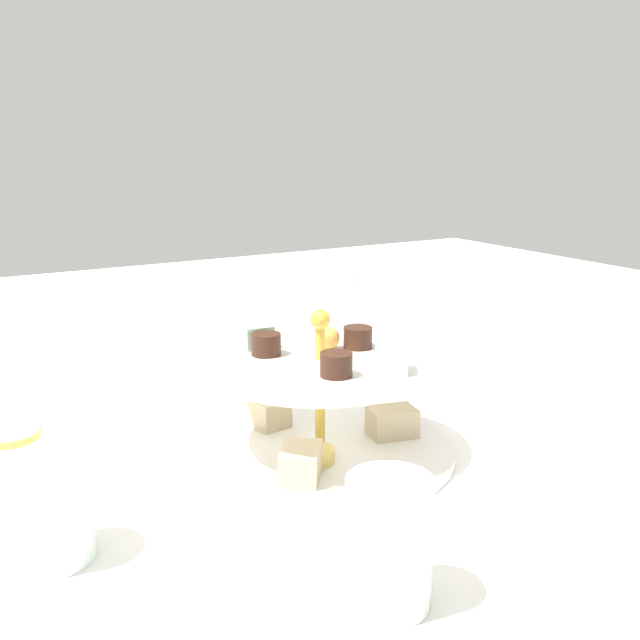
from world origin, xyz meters
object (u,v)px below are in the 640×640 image
object	(u,v)px
tiered_serving_stand	(320,411)
water_glass_short_left	(50,514)
butter_knife_left	(636,444)
water_glass_tall_right	(343,321)
butter_knife_right	(101,392)
teacup_with_saucer	(10,457)
water_glass_mid_back	(389,542)

from	to	relation	value
tiered_serving_stand	water_glass_short_left	xyz separation A→B (m)	(0.06, -0.27, -0.01)
tiered_serving_stand	butter_knife_left	bearing A→B (deg)	62.89
water_glass_tall_right	butter_knife_right	world-z (taller)	water_glass_tall_right
teacup_with_saucer	water_glass_mid_back	xyz separation A→B (m)	(0.33, 0.19, 0.02)
tiered_serving_stand	butter_knife_left	world-z (taller)	tiered_serving_stand
water_glass_tall_right	teacup_with_saucer	size ratio (longest dim) A/B	1.54
tiered_serving_stand	teacup_with_saucer	world-z (taller)	tiered_serving_stand
teacup_with_saucer	butter_knife_left	xyz separation A→B (m)	(0.24, 0.57, -0.02)
water_glass_short_left	butter_knife_left	xyz separation A→B (m)	(0.09, 0.57, -0.04)
tiered_serving_stand	butter_knife_right	size ratio (longest dim) A/B	1.60
water_glass_short_left	butter_knife_left	bearing A→B (deg)	81.20
water_glass_tall_right	water_glass_mid_back	distance (m)	0.53
water_glass_short_left	butter_knife_right	xyz separation A→B (m)	(-0.36, 0.13, -0.04)
butter_knife_right	teacup_with_saucer	bearing A→B (deg)	25.34
water_glass_short_left	butter_knife_left	world-z (taller)	water_glass_short_left
butter_knife_left	butter_knife_right	size ratio (longest dim) A/B	1.00
water_glass_tall_right	water_glass_short_left	size ratio (longest dim) A/B	1.85
tiered_serving_stand	water_glass_mid_back	world-z (taller)	tiered_serving_stand
water_glass_short_left	butter_knife_right	size ratio (longest dim) A/B	0.44
teacup_with_saucer	butter_knife_left	size ratio (longest dim) A/B	0.53
teacup_with_saucer	water_glass_mid_back	distance (m)	0.38
water_glass_short_left	water_glass_mid_back	world-z (taller)	water_glass_mid_back
tiered_serving_stand	butter_knife_right	bearing A→B (deg)	-153.92
butter_knife_left	water_glass_mid_back	distance (m)	0.39
water_glass_tall_right	butter_knife_left	distance (m)	0.40
tiered_serving_stand	butter_knife_right	xyz separation A→B (m)	(-0.30, -0.14, -0.04)
butter_knife_left	teacup_with_saucer	bearing A→B (deg)	96.79
water_glass_tall_right	water_glass_mid_back	size ratio (longest dim) A/B	1.49
water_glass_short_left	teacup_with_saucer	distance (m)	0.15
water_glass_tall_right	butter_knife_left	size ratio (longest dim) A/B	0.81
water_glass_mid_back	butter_knife_right	bearing A→B (deg)	-173.57
butter_knife_left	water_glass_mid_back	world-z (taller)	water_glass_mid_back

